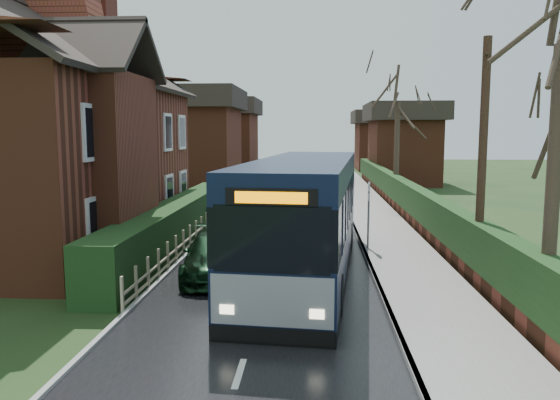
# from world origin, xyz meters

# --- Properties ---
(ground) EXTENTS (140.00, 140.00, 0.00)m
(ground) POSITION_xyz_m (0.00, 0.00, 0.00)
(ground) COLOR #2C411C
(ground) RESTS_ON ground
(road) EXTENTS (6.00, 100.00, 0.02)m
(road) POSITION_xyz_m (0.00, 10.00, 0.01)
(road) COLOR black
(road) RESTS_ON ground
(pavement) EXTENTS (2.50, 100.00, 0.14)m
(pavement) POSITION_xyz_m (4.25, 10.00, 0.07)
(pavement) COLOR slate
(pavement) RESTS_ON ground
(kerb_right) EXTENTS (0.12, 100.00, 0.14)m
(kerb_right) POSITION_xyz_m (3.05, 10.00, 0.07)
(kerb_right) COLOR gray
(kerb_right) RESTS_ON ground
(kerb_left) EXTENTS (0.12, 100.00, 0.10)m
(kerb_left) POSITION_xyz_m (-3.05, 10.00, 0.05)
(kerb_left) COLOR gray
(kerb_left) RESTS_ON ground
(front_hedge) EXTENTS (1.20, 16.00, 1.60)m
(front_hedge) POSITION_xyz_m (-3.90, 5.00, 0.80)
(front_hedge) COLOR #153213
(front_hedge) RESTS_ON ground
(picket_fence) EXTENTS (0.10, 16.00, 0.90)m
(picket_fence) POSITION_xyz_m (-3.15, 5.00, 0.45)
(picket_fence) COLOR tan
(picket_fence) RESTS_ON ground
(right_wall_hedge) EXTENTS (0.60, 50.00, 1.80)m
(right_wall_hedge) POSITION_xyz_m (5.80, 10.00, 1.02)
(right_wall_hedge) COLOR brown
(right_wall_hedge) RESTS_ON ground
(brick_house) EXTENTS (9.30, 14.60, 10.30)m
(brick_house) POSITION_xyz_m (-8.73, 4.78, 4.38)
(brick_house) COLOR brown
(brick_house) RESTS_ON ground
(bus) EXTENTS (3.68, 11.51, 3.44)m
(bus) POSITION_xyz_m (1.02, 0.86, 1.70)
(bus) COLOR black
(bus) RESTS_ON ground
(car_silver) EXTENTS (2.69, 4.75, 1.53)m
(car_silver) POSITION_xyz_m (-1.50, 8.29, 0.76)
(car_silver) COLOR #B1B0B5
(car_silver) RESTS_ON ground
(car_green) EXTENTS (2.27, 4.53, 1.26)m
(car_green) POSITION_xyz_m (-1.60, 0.51, 0.63)
(car_green) COLOR black
(car_green) RESTS_ON ground
(car_distant) EXTENTS (3.04, 4.63, 1.44)m
(car_distant) POSITION_xyz_m (-0.57, 44.44, 0.72)
(car_distant) COLOR black
(car_distant) RESTS_ON ground
(bus_stop_sign) EXTENTS (0.10, 0.38, 2.50)m
(bus_stop_sign) POSITION_xyz_m (3.20, 4.02, 1.65)
(bus_stop_sign) COLOR slate
(bus_stop_sign) RESTS_ON ground
(telegraph_pole) EXTENTS (0.36, 0.84, 6.71)m
(telegraph_pole) POSITION_xyz_m (5.80, -0.04, 3.40)
(telegraph_pole) COLOR black
(telegraph_pole) RESTS_ON ground
(tree_right_far) EXTENTS (4.35, 4.35, 8.40)m
(tree_right_far) POSITION_xyz_m (6.00, 16.66, 6.27)
(tree_right_far) COLOR #362920
(tree_right_far) RESTS_ON ground
(tree_house_side) EXTENTS (4.61, 4.61, 10.49)m
(tree_house_side) POSITION_xyz_m (-13.68, 18.00, 7.83)
(tree_house_side) COLOR #34291F
(tree_house_side) RESTS_ON ground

